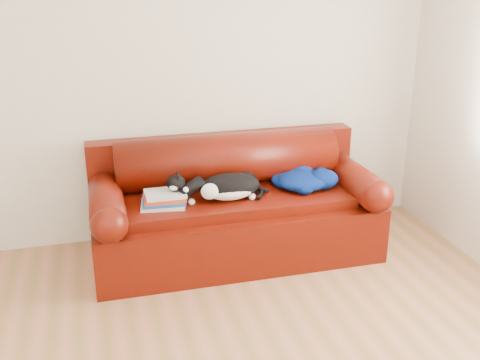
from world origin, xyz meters
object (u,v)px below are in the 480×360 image
object	(u,v)px
blanket	(304,179)
sofa_base	(235,225)
book_stack	(164,199)
cat	(229,187)

from	to	relation	value
blanket	sofa_base	bearing A→B (deg)	177.45
sofa_base	book_stack	xyz separation A→B (m)	(-0.54, -0.11, 0.31)
book_stack	blanket	world-z (taller)	blanket
cat	sofa_base	bearing A→B (deg)	40.16
cat	blanket	xyz separation A→B (m)	(0.61, 0.08, -0.02)
cat	blanket	distance (m)	0.61
book_stack	blanket	distance (m)	1.08
sofa_base	blanket	world-z (taller)	blanket
sofa_base	blanket	distance (m)	0.63
sofa_base	cat	size ratio (longest dim) A/B	3.20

